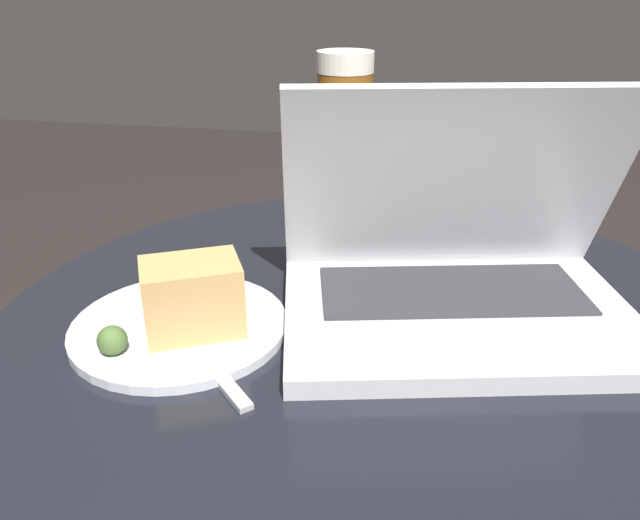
# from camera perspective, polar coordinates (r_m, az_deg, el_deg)

# --- Properties ---
(table) EXTENTS (0.74, 0.74, 0.55)m
(table) POSITION_cam_1_polar(r_m,az_deg,el_deg) (0.69, 4.71, -16.26)
(table) COLOR #515156
(table) RESTS_ON ground_plane
(laptop) EXTENTS (0.37, 0.29, 0.22)m
(laptop) POSITION_cam_1_polar(r_m,az_deg,el_deg) (0.61, 12.35, -0.94)
(laptop) COLOR silver
(laptop) RESTS_ON table
(beer_glass) EXTENTS (0.07, 0.07, 0.22)m
(beer_glass) POSITION_cam_1_polar(r_m,az_deg,el_deg) (0.78, 2.21, 10.58)
(beer_glass) COLOR brown
(beer_glass) RESTS_ON table
(snack_plate) EXTENTS (0.20, 0.20, 0.07)m
(snack_plate) POSITION_cam_1_polar(r_m,az_deg,el_deg) (0.58, -12.05, -4.48)
(snack_plate) COLOR silver
(snack_plate) RESTS_ON table
(fork) EXTENTS (0.14, 0.14, 0.00)m
(fork) POSITION_cam_1_polar(r_m,az_deg,el_deg) (0.57, -11.39, -7.71)
(fork) COLOR #B2B2B7
(fork) RESTS_ON table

